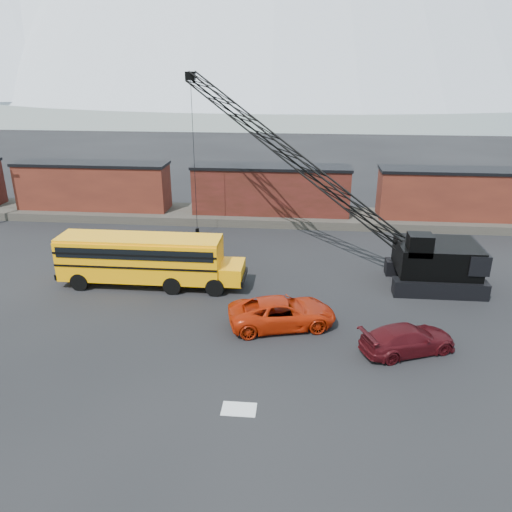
{
  "coord_description": "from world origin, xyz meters",
  "views": [
    {
      "loc": [
        2.77,
        -20.41,
        13.13
      ],
      "look_at": [
        0.29,
        5.45,
        3.0
      ],
      "focal_mm": 35.0,
      "sensor_mm": 36.0,
      "label": 1
    }
  ],
  "objects": [
    {
      "name": "boxcar_west_near",
      "position": [
        -16.0,
        22.0,
        2.76
      ],
      "size": [
        13.7,
        3.1,
        4.17
      ],
      "color": "#461B14",
      "rests_on": "gravel_berm"
    },
    {
      "name": "snow_patch",
      "position": [
        0.5,
        -4.0,
        0.01
      ],
      "size": [
        1.4,
        0.9,
        0.02
      ],
      "primitive_type": "cube",
      "color": "silver",
      "rests_on": "ground"
    },
    {
      "name": "boxcar_east_near",
      "position": [
        16.0,
        22.0,
        2.76
      ],
      "size": [
        13.7,
        3.1,
        4.17
      ],
      "color": "#461B14",
      "rests_on": "gravel_berm"
    },
    {
      "name": "crawler_crane",
      "position": [
        1.99,
        13.15,
        7.2
      ],
      "size": [
        19.98,
        10.63,
        12.69
      ],
      "color": "black",
      "rests_on": "ground"
    },
    {
      "name": "boxcar_mid",
      "position": [
        0.0,
        22.0,
        2.76
      ],
      "size": [
        13.7,
        3.1,
        4.17
      ],
      "color": "#531A17",
      "rests_on": "gravel_berm"
    },
    {
      "name": "school_bus",
      "position": [
        -6.74,
        7.47,
        1.79
      ],
      "size": [
        11.65,
        2.65,
        3.19
      ],
      "color": "#FFA005",
      "rests_on": "ground"
    },
    {
      "name": "red_pickup",
      "position": [
        1.91,
        3.04,
        0.79
      ],
      "size": [
        6.13,
        3.94,
        1.57
      ],
      "primitive_type": "imported",
      "rotation": [
        0.0,
        0.0,
        1.82
      ],
      "color": "#B42308",
      "rests_on": "ground"
    },
    {
      "name": "maroon_suv",
      "position": [
        8.06,
        1.09,
        0.69
      ],
      "size": [
        5.1,
        3.56,
        1.37
      ],
      "primitive_type": "imported",
      "rotation": [
        0.0,
        0.0,
        1.96
      ],
      "color": "#410B10",
      "rests_on": "ground"
    },
    {
      "name": "ground",
      "position": [
        0.0,
        0.0,
        0.0
      ],
      "size": [
        160.0,
        160.0,
        0.0
      ],
      "primitive_type": "plane",
      "color": "black",
      "rests_on": "ground"
    },
    {
      "name": "gravel_berm",
      "position": [
        0.0,
        22.0,
        0.35
      ],
      "size": [
        120.0,
        5.0,
        0.7
      ],
      "primitive_type": "cube",
      "color": "#4D473F",
      "rests_on": "ground"
    }
  ]
}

